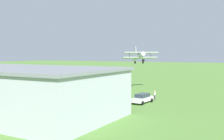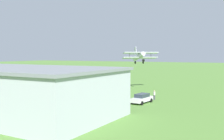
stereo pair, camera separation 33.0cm
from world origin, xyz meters
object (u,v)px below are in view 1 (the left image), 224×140
object	(u,v)px
car_white	(142,98)
person_watching_takeoff	(34,86)
hangar	(10,90)
car_silver	(20,89)
person_crossing_taxiway	(125,99)
person_beside_truck	(155,95)
person_walking_on_apron	(67,89)
biplane	(139,56)

from	to	relation	value
car_white	person_watching_takeoff	world-z (taller)	person_watching_takeoff
hangar	car_white	bearing A→B (deg)	-131.43
car_silver	person_watching_takeoff	distance (m)	6.61
car_white	person_crossing_taxiway	bearing A→B (deg)	57.94
person_beside_truck	person_walking_on_apron	bearing A→B (deg)	3.04
hangar	car_white	xyz separation A→B (m)	(-13.33, -15.10, -2.31)
biplane	person_beside_truck	size ratio (longest dim) A/B	4.46
hangar	person_beside_truck	xyz separation A→B (m)	(-13.98, -19.26, -2.31)
person_walking_on_apron	person_beside_truck	size ratio (longest dim) A/B	1.05
car_silver	person_crossing_taxiway	bearing A→B (deg)	175.85
car_white	person_crossing_taxiway	world-z (taller)	person_crossing_taxiway
person_watching_takeoff	person_beside_truck	bearing A→B (deg)	178.06
person_crossing_taxiway	person_beside_truck	size ratio (longest dim) A/B	1.08
car_silver	person_crossing_taxiway	world-z (taller)	person_crossing_taxiway
hangar	person_watching_takeoff	xyz separation A→B (m)	(14.52, -20.23, -2.25)
person_watching_takeoff	person_walking_on_apron	xyz separation A→B (m)	(-10.50, 1.92, -0.01)
person_crossing_taxiway	person_beside_truck	bearing A→B (deg)	-109.35
car_silver	biplane	bearing A→B (deg)	-136.19
car_silver	person_watching_takeoff	bearing A→B (deg)	-72.50
car_silver	person_crossing_taxiway	distance (m)	24.10
person_watching_takeoff	person_walking_on_apron	size ratio (longest dim) A/B	1.01
biplane	person_walking_on_apron	world-z (taller)	biplane
person_crossing_taxiway	person_walking_on_apron	size ratio (longest dim) A/B	1.02
car_white	car_silver	distance (m)	25.89
person_crossing_taxiway	person_watching_takeoff	bearing A→B (deg)	-17.19
car_white	person_beside_truck	distance (m)	4.21
hangar	person_crossing_taxiway	size ratio (longest dim) A/B	17.24
person_walking_on_apron	person_watching_takeoff	bearing A→B (deg)	-10.38
car_silver	person_watching_takeoff	xyz separation A→B (m)	(1.99, -6.30, 0.01)
car_white	person_watching_takeoff	bearing A→B (deg)	-10.43
car_white	person_beside_truck	size ratio (longest dim) A/B	2.95
person_walking_on_apron	hangar	bearing A→B (deg)	102.41
car_silver	person_walking_on_apron	bearing A→B (deg)	-152.77
biplane	car_white	size ratio (longest dim) A/B	1.51
car_white	car_silver	xyz separation A→B (m)	(25.86, 1.18, 0.05)
car_silver	car_white	bearing A→B (deg)	-177.39
car_silver	person_watching_takeoff	size ratio (longest dim) A/B	2.67
biplane	person_crossing_taxiway	bearing A→B (deg)	105.37
person_walking_on_apron	car_white	bearing A→B (deg)	169.54
person_crossing_taxiway	person_walking_on_apron	xyz separation A→B (m)	(15.52, -6.13, -0.02)
person_beside_truck	biplane	bearing A→B (deg)	-57.86
car_white	person_watching_takeoff	xyz separation A→B (m)	(27.85, -5.12, 0.06)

